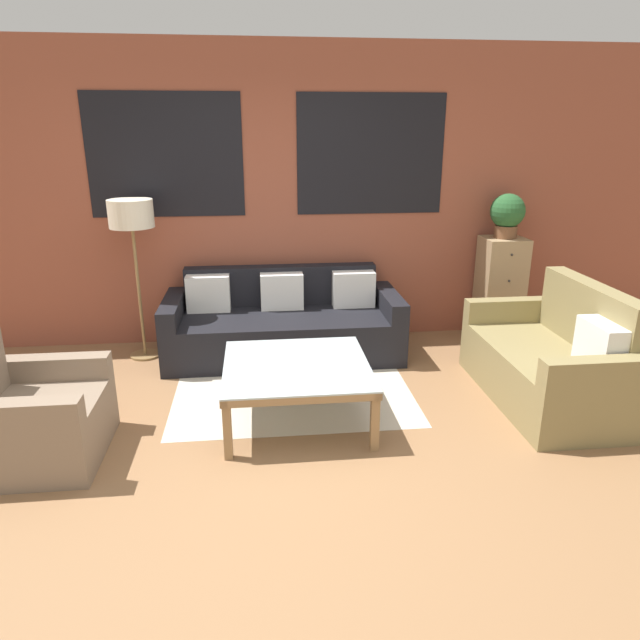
# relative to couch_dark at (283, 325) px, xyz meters

# --- Properties ---
(ground_plane) EXTENTS (16.00, 16.00, 0.00)m
(ground_plane) POSITION_rel_couch_dark_xyz_m (-0.07, -1.95, -0.28)
(ground_plane) COLOR #8E6642
(wall_back_brick) EXTENTS (8.40, 0.09, 2.80)m
(wall_back_brick) POSITION_rel_couch_dark_xyz_m (-0.07, 0.49, 1.12)
(wall_back_brick) COLOR brown
(wall_back_brick) RESTS_ON ground_plane
(rug) EXTENTS (1.90, 1.65, 0.00)m
(rug) POSITION_rel_couch_dark_xyz_m (0.03, -0.74, -0.28)
(rug) COLOR beige
(rug) RESTS_ON ground_plane
(couch_dark) EXTENTS (2.16, 0.88, 0.78)m
(couch_dark) POSITION_rel_couch_dark_xyz_m (0.00, 0.00, 0.00)
(couch_dark) COLOR black
(couch_dark) RESTS_ON ground_plane
(settee_vintage) EXTENTS (0.80, 1.52, 0.92)m
(settee_vintage) POSITION_rel_couch_dark_xyz_m (2.03, -1.21, 0.03)
(settee_vintage) COLOR olive
(settee_vintage) RESTS_ON ground_plane
(armchair_corner) EXTENTS (0.80, 0.83, 0.84)m
(armchair_corner) POSITION_rel_couch_dark_xyz_m (-1.69, -1.64, -0.01)
(armchair_corner) COLOR #84705B
(armchair_corner) RESTS_ON ground_plane
(coffee_table) EXTENTS (1.03, 1.03, 0.44)m
(coffee_table) POSITION_rel_couch_dark_xyz_m (0.03, -1.32, 0.10)
(coffee_table) COLOR silver
(coffee_table) RESTS_ON ground_plane
(floor_lamp) EXTENTS (0.39, 0.39, 1.45)m
(floor_lamp) POSITION_rel_couch_dark_xyz_m (-1.30, 0.07, 0.98)
(floor_lamp) COLOR olive
(floor_lamp) RESTS_ON ground_plane
(drawer_cabinet) EXTENTS (0.41, 0.40, 1.02)m
(drawer_cabinet) POSITION_rel_couch_dark_xyz_m (2.19, 0.22, 0.23)
(drawer_cabinet) COLOR tan
(drawer_cabinet) RESTS_ON ground_plane
(potted_plant) EXTENTS (0.33, 0.33, 0.42)m
(potted_plant) POSITION_rel_couch_dark_xyz_m (2.19, 0.22, 0.97)
(potted_plant) COLOR brown
(potted_plant) RESTS_ON drawer_cabinet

